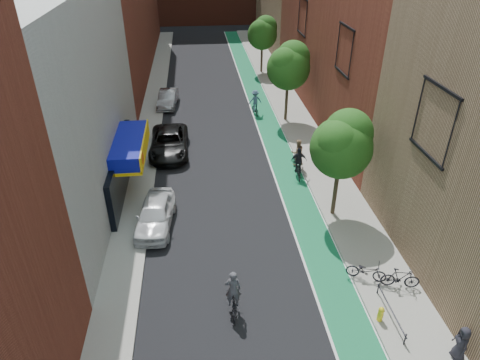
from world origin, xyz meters
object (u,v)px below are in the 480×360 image
object	(u,v)px
parked_car_silver	(168,98)
cyclist_lead	(233,299)
cyclist_lane_mid	(299,166)
parked_car_black	(169,143)
fire_hydrant	(381,314)
parked_car_white	(155,214)
cyclist_lane_far	(255,103)
cyclist_lane_near	(297,157)
pedestrian	(461,343)

from	to	relation	value
parked_car_silver	cyclist_lead	bearing A→B (deg)	-76.41
cyclist_lead	cyclist_lane_mid	bearing A→B (deg)	-112.64
parked_car_black	fire_hydrant	distance (m)	19.41
parked_car_white	parked_car_silver	xyz separation A→B (m)	(-0.02, 18.64, -0.07)
parked_car_silver	cyclist_lane_far	size ratio (longest dim) A/B	2.01
parked_car_white	cyclist_lane_near	distance (m)	10.80
pedestrian	parked_car_silver	bearing A→B (deg)	-153.95
parked_car_black	parked_car_silver	world-z (taller)	parked_car_black
parked_car_silver	parked_car_black	bearing A→B (deg)	-82.08
cyclist_lane_near	cyclist_lane_mid	xyz separation A→B (m)	(-0.14, -1.06, -0.12)
cyclist_lead	cyclist_lane_near	xyz separation A→B (m)	(5.54, 12.20, 0.20)
parked_car_black	cyclist_lane_near	distance (m)	9.50
cyclist_lead	pedestrian	xyz separation A→B (m)	(8.44, -3.32, 0.15)
pedestrian	fire_hydrant	distance (m)	3.11
cyclist_lane_far	cyclist_lane_near	bearing A→B (deg)	85.52
cyclist_lane_mid	fire_hydrant	bearing A→B (deg)	98.21
parked_car_silver	cyclist_lane_near	xyz separation A→B (m)	(9.30, -13.11, 0.25)
cyclist_lead	cyclist_lane_near	bearing A→B (deg)	-111.20
cyclist_lane_near	cyclist_lane_far	bearing A→B (deg)	-89.49
cyclist_lane_near	cyclist_lane_mid	size ratio (longest dim) A/B	1.04
parked_car_black	cyclist_lane_near	size ratio (longest dim) A/B	2.63
cyclist_lead	pedestrian	world-z (taller)	cyclist_lead
cyclist_lane_mid	fire_hydrant	xyz separation A→B (m)	(0.74, -12.41, -0.32)
parked_car_silver	parked_car_white	bearing A→B (deg)	-84.78
parked_car_black	pedestrian	world-z (taller)	pedestrian
parked_car_white	cyclist_lane_near	world-z (taller)	cyclist_lane_near
parked_car_white	fire_hydrant	distance (m)	12.68
cyclist_lane_near	cyclist_lane_mid	bearing A→B (deg)	74.70
parked_car_black	cyclist_lane_far	distance (m)	10.00
cyclist_lead	parked_car_white	bearing A→B (deg)	-57.54
parked_car_black	cyclist_lane_far	xyz separation A→B (m)	(7.33, 6.79, 0.22)
pedestrian	parked_car_white	bearing A→B (deg)	-126.39
parked_car_white	parked_car_black	world-z (taller)	parked_car_black
cyclist_lane_mid	fire_hydrant	distance (m)	12.43
parked_car_silver	cyclist_lane_mid	world-z (taller)	cyclist_lane_mid
cyclist_lane_mid	cyclist_lane_far	size ratio (longest dim) A/B	0.97
cyclist_lane_mid	pedestrian	bearing A→B (deg)	106.67
cyclist_lane_far	cyclist_lane_mid	bearing A→B (deg)	84.05
parked_car_white	parked_car_silver	world-z (taller)	parked_car_white
cyclist_lead	cyclist_lane_far	distance (m)	22.85
fire_hydrant	pedestrian	bearing A→B (deg)	-41.69
parked_car_black	fire_hydrant	size ratio (longest dim) A/B	8.00
fire_hydrant	parked_car_black	bearing A→B (deg)	119.08
pedestrian	fire_hydrant	world-z (taller)	pedestrian
cyclist_lane_far	fire_hydrant	bearing A→B (deg)	82.27
parked_car_black	cyclist_lane_far	size ratio (longest dim) A/B	2.67
cyclist_lane_mid	fire_hydrant	size ratio (longest dim) A/B	2.91
parked_car_black	pedestrian	bearing A→B (deg)	-57.98
cyclist_lane_near	pedestrian	bearing A→B (deg)	92.80
pedestrian	cyclist_lane_far	bearing A→B (deg)	-167.35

